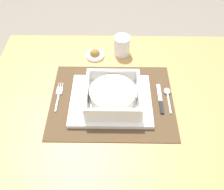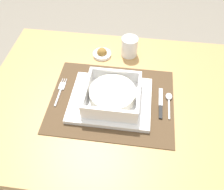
# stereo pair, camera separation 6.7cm
# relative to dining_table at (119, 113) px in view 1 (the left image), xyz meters

# --- Properties ---
(ground_plane) EXTENTS (6.00, 6.00, 0.00)m
(ground_plane) POSITION_rel_dining_table_xyz_m (0.00, 0.00, -0.62)
(ground_plane) COLOR gray
(dining_table) EXTENTS (1.00, 0.73, 0.72)m
(dining_table) POSITION_rel_dining_table_xyz_m (0.00, 0.00, 0.00)
(dining_table) COLOR #B2844C
(dining_table) RESTS_ON ground
(placemat) EXTENTS (0.44, 0.35, 0.00)m
(placemat) POSITION_rel_dining_table_xyz_m (-0.03, -0.02, 0.10)
(placemat) COLOR #4C3823
(placemat) RESTS_ON dining_table
(serving_plate) EXTENTS (0.28, 0.23, 0.02)m
(serving_plate) POSITION_rel_dining_table_xyz_m (-0.03, -0.03, 0.11)
(serving_plate) COLOR white
(serving_plate) RESTS_ON placemat
(porridge_bowl) EXTENTS (0.19, 0.19, 0.06)m
(porridge_bowl) POSITION_rel_dining_table_xyz_m (-0.02, -0.03, 0.14)
(porridge_bowl) COLOR white
(porridge_bowl) RESTS_ON serving_plate
(fork) EXTENTS (0.02, 0.13, 0.00)m
(fork) POSITION_rel_dining_table_xyz_m (-0.22, 0.00, 0.11)
(fork) COLOR silver
(fork) RESTS_ON placemat
(spoon) EXTENTS (0.02, 0.12, 0.01)m
(spoon) POSITION_rel_dining_table_xyz_m (0.18, 0.01, 0.11)
(spoon) COLOR silver
(spoon) RESTS_ON placemat
(butter_knife) EXTENTS (0.01, 0.14, 0.01)m
(butter_knife) POSITION_rel_dining_table_xyz_m (0.15, -0.02, 0.11)
(butter_knife) COLOR black
(butter_knife) RESTS_ON placemat
(drinking_glass) EXTENTS (0.07, 0.07, 0.08)m
(drinking_glass) POSITION_rel_dining_table_xyz_m (0.01, 0.24, 0.14)
(drinking_glass) COLOR white
(drinking_glass) RESTS_ON dining_table
(condiment_saucer) EXTENTS (0.08, 0.08, 0.04)m
(condiment_saucer) POSITION_rel_dining_table_xyz_m (-0.10, 0.22, 0.11)
(condiment_saucer) COLOR white
(condiment_saucer) RESTS_ON dining_table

